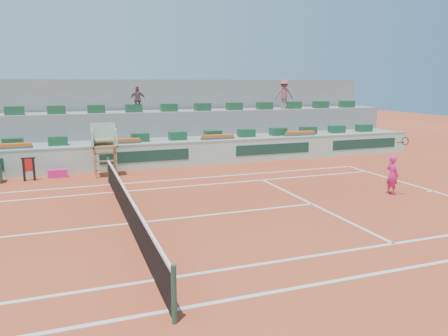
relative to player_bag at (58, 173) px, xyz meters
The scene contains 16 objects.
ground 8.07m from the player_bag, 75.07° to the right, with size 90.00×90.00×0.00m, color #A43B1F.
seating_tier_lower 3.60m from the player_bag, 54.40° to the left, with size 36.00×4.00×1.20m, color gray.
seating_tier_upper 5.08m from the player_bag, 65.22° to the left, with size 36.00×2.40×2.60m, color gray.
stadium_back_wall 6.76m from the player_bag, 71.19° to the left, with size 36.00×0.40×4.40m, color gray.
player_bag is the anchor object (origin of this frame).
spectator_mid 6.50m from the player_bag, 40.90° to the left, with size 0.84×0.35×1.43m, color brown.
spectator_right 14.57m from the player_bag, 17.20° to the left, with size 1.16×0.67×1.80m, color #984C55.
court_lines 8.07m from the player_bag, 75.07° to the right, with size 23.89×11.09×0.01m.
tennis_net 8.08m from the player_bag, 75.07° to the right, with size 0.10×11.97×1.10m.
advertising_hoarding 2.26m from the player_bag, 18.44° to the left, with size 36.00×0.34×1.26m.
umpire_chair 2.50m from the player_bag, ahead, with size 1.10×0.90×2.40m.
seat_row_lower 3.14m from the player_bag, 43.94° to the left, with size 32.90×0.60×0.44m.
seat_row_upper 5.15m from the player_bag, 61.96° to the left, with size 32.90×0.60×0.44m.
flower_planters 1.76m from the player_bag, 64.31° to the left, with size 26.80×0.36×0.28m.
towel_rack 1.26m from the player_bag, 164.63° to the right, with size 0.58×0.10×1.03m.
tennis_player 14.29m from the player_bag, 32.27° to the right, with size 0.40×0.85×2.28m.
Camera 1 is at (-1.60, -12.90, 4.21)m, focal length 35.00 mm.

